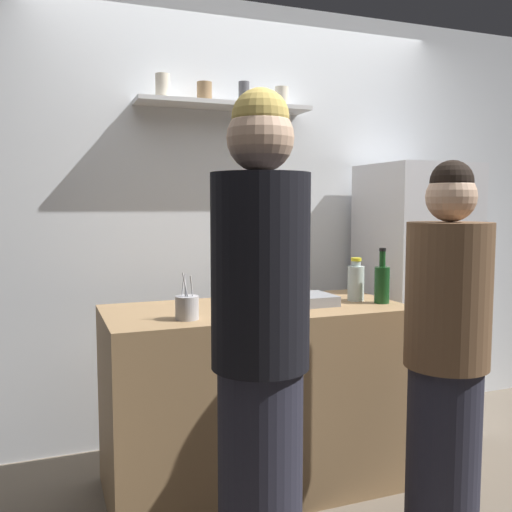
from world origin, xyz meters
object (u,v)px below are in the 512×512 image
Objects in this scene: water_bottle_plastic at (356,282)px; person_blonde at (260,352)px; utensil_holder at (187,307)px; baking_pan at (299,300)px; wine_bottle_green_glass at (382,283)px; refrigerator at (414,298)px; wine_bottle_amber_glass at (276,290)px; person_brown_jacket at (446,359)px.

water_bottle_plastic is 1.12m from person_blonde.
baking_pan is at bearing 13.37° from utensil_holder.
person_blonde is at bearing -145.14° from wine_bottle_green_glass.
water_bottle_plastic is (-0.63, -0.35, 0.18)m from refrigerator.
person_blonde is at bearing -117.82° from wine_bottle_amber_glass.
baking_pan is 0.22× the size of person_brown_jacket.
refrigerator reaches higher than utensil_holder.
wine_bottle_amber_glass is (-1.16, -0.55, 0.19)m from refrigerator.
person_blonde reaches higher than person_brown_jacket.
wine_bottle_amber_glass is 1.30× the size of water_bottle_plastic.
person_blonde is (-0.91, -0.63, -0.11)m from wine_bottle_green_glass.
wine_bottle_green_glass is at bearing 7.51° from wine_bottle_amber_glass.
utensil_holder is (-1.57, -0.51, 0.13)m from refrigerator.
person_blonde reaches higher than wine_bottle_amber_glass.
utensil_holder is 0.12× the size of person_blonde.
utensil_holder is 0.60m from person_blonde.
wine_bottle_amber_glass reaches higher than baking_pan.
utensil_holder reaches higher than baking_pan.
person_blonde is at bearing -78.97° from utensil_holder.
refrigerator is 4.84× the size of baking_pan.
person_blonde is 1.13× the size of person_brown_jacket.
wine_bottle_green_glass reaches higher than baking_pan.
wine_bottle_amber_glass is at bearing 19.17° from person_brown_jacket.
baking_pan is 1.21× the size of wine_bottle_green_glass.
baking_pan is at bearing -159.11° from refrigerator.
baking_pan is at bearing 166.77° from wine_bottle_green_glass.
refrigerator is at bearing 18.05° from utensil_holder.
person_brown_jacket is at bearing -97.05° from wine_bottle_green_glass.
person_blonde is at bearing 65.18° from person_brown_jacket.
person_brown_jacket is at bearing 76.76° from person_blonde.
wine_bottle_green_glass is at bearing -35.36° from person_brown_jacket.
utensil_holder is 0.93× the size of water_bottle_plastic.
water_bottle_plastic is at bearing 19.96° from wine_bottle_amber_glass.
person_blonde is 0.85m from person_brown_jacket.
wine_bottle_green_glass reaches higher than utensil_holder.
refrigerator is 1.03m from baking_pan.
refrigerator reaches higher than water_bottle_plastic.
baking_pan is at bearing 41.78° from wine_bottle_amber_glass.
person_brown_jacket is (0.01, -0.69, -0.23)m from water_bottle_plastic.
refrigerator reaches higher than baking_pan.
refrigerator reaches higher than wine_bottle_amber_glass.
refrigerator reaches higher than wine_bottle_green_glass.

